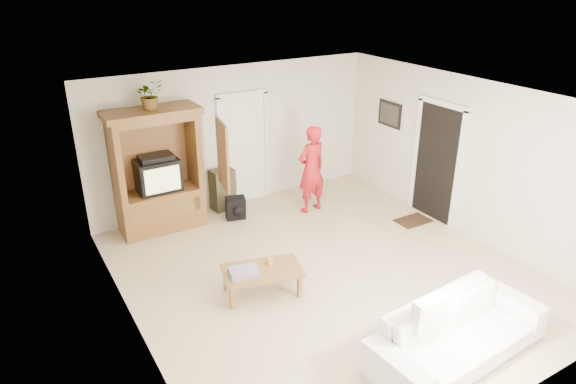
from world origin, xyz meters
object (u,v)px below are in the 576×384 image
sofa (458,332)px  man (311,169)px  armoire (160,179)px  coffee_table (262,272)px

sofa → man: bearing=76.3°
man → armoire: bearing=-23.3°
armoire → sofa: bearing=-69.2°
man → sofa: 4.23m
armoire → sofa: size_ratio=0.93×
coffee_table → man: bearing=57.2°
armoire → coffee_table: size_ratio=1.79×
sofa → coffee_table: (-1.34, 2.25, 0.02)m
armoire → man: armoire is taller
armoire → man: (2.56, -0.74, -0.10)m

